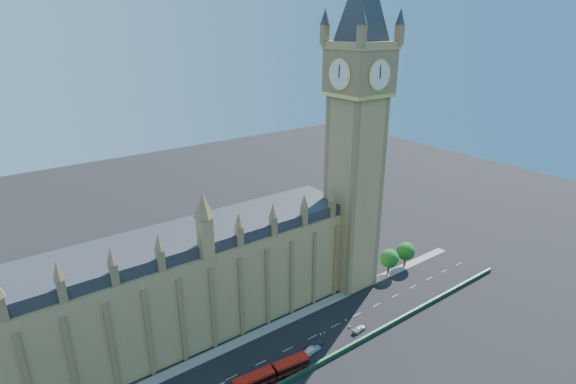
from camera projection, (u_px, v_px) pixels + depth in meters
ground at (274, 356)px, 109.70m from camera, size 400.00×400.00×0.00m
palace_westminster at (136, 301)px, 107.55m from camera, size 120.00×20.00×28.00m
elizabeth_tower at (358, 108)px, 122.26m from camera, size 20.59×20.59×105.00m
bridge_parapet at (297, 376)px, 102.70m from camera, size 160.00×0.60×1.20m
kerb_north at (254, 335)px, 116.83m from camera, size 160.00×3.00×0.16m
tree_east_near at (390, 258)px, 144.34m from camera, size 6.00×6.00×8.50m
tree_east_far at (406, 251)px, 148.79m from camera, size 6.00×6.00×8.50m
red_bus at (272, 373)px, 101.88m from camera, size 18.82×4.59×3.17m
car_grey at (315, 344)px, 112.69m from camera, size 4.52×1.98×1.52m
car_silver at (313, 349)px, 110.73m from camera, size 4.79×2.20×1.52m
car_white at (359, 329)px, 118.51m from camera, size 4.45×2.28×1.24m
cone_a at (320, 334)px, 116.71m from camera, size 0.66×0.66×0.79m
cone_b at (350, 326)px, 119.81m from camera, size 0.62×0.62×0.77m
cone_c at (324, 333)px, 117.41m from camera, size 0.45×0.45×0.66m
cone_d at (346, 320)px, 122.32m from camera, size 0.52×0.52×0.77m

